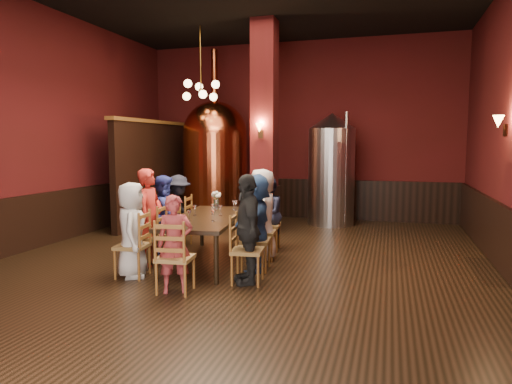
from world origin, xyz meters
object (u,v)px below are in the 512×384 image
(copper_kettle, at_px, (215,160))
(person_0, at_px, (132,230))
(person_1, at_px, (150,217))
(rose_vase, at_px, (216,197))
(dining_table, at_px, (208,220))
(person_2, at_px, (165,215))
(steel_vessel, at_px, (331,169))

(copper_kettle, bearing_deg, person_0, -82.78)
(person_1, distance_m, rose_vase, 1.53)
(rose_vase, bearing_deg, person_0, -103.44)
(person_0, bearing_deg, dining_table, -58.55)
(person_0, relative_size, copper_kettle, 0.33)
(person_2, bearing_deg, copper_kettle, -12.95)
(person_0, distance_m, person_2, 1.33)
(dining_table, xyz_separation_m, person_2, (-0.88, 0.23, 0.01))
(steel_vessel, bearing_deg, person_1, -117.19)
(person_1, height_order, copper_kettle, copper_kettle)
(person_0, xyz_separation_m, copper_kettle, (-0.62, 4.86, 0.83))
(person_0, distance_m, copper_kettle, 4.97)
(copper_kettle, bearing_deg, steel_vessel, 5.49)
(person_0, xyz_separation_m, steel_vessel, (2.22, 5.13, 0.63))
(dining_table, height_order, person_2, person_2)
(rose_vase, bearing_deg, person_2, -130.89)
(person_2, height_order, copper_kettle, copper_kettle)
(person_1, height_order, steel_vessel, steel_vessel)
(dining_table, distance_m, person_1, 0.92)
(dining_table, relative_size, person_0, 1.81)
(dining_table, distance_m, rose_vase, 1.04)
(person_0, height_order, person_2, person_2)
(steel_vessel, bearing_deg, rose_vase, -119.35)
(person_2, bearing_deg, dining_table, -124.86)
(dining_table, height_order, person_0, person_0)
(person_0, bearing_deg, rose_vase, -38.34)
(dining_table, height_order, person_1, person_1)
(person_1, relative_size, rose_vase, 4.96)
(person_0, distance_m, person_1, 0.67)
(dining_table, relative_size, steel_vessel, 0.95)
(person_0, relative_size, person_1, 0.90)
(rose_vase, bearing_deg, person_1, -112.18)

